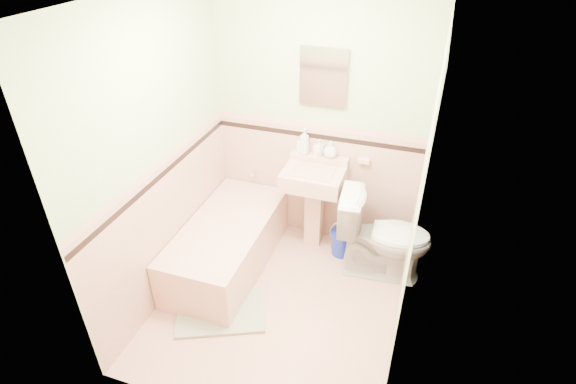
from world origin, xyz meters
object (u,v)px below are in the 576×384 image
(shoe, at_px, (204,305))
(sink, at_px, (313,209))
(soap_bottle_mid, at_px, (319,148))
(soap_bottle_left, at_px, (304,141))
(toilet, at_px, (384,236))
(bathtub, at_px, (228,245))
(soap_bottle_right, at_px, (330,149))
(medicine_cabinet, at_px, (324,77))
(bucket, at_px, (342,243))

(shoe, bearing_deg, sink, 54.80)
(soap_bottle_mid, relative_size, shoe, 1.02)
(soap_bottle_left, xyz_separation_m, toilet, (0.88, -0.36, -0.65))
(toilet, bearing_deg, shoe, 120.93)
(soap_bottle_mid, bearing_deg, sink, -86.89)
(bathtub, height_order, soap_bottle_right, soap_bottle_right)
(bathtub, relative_size, sink, 1.69)
(sink, height_order, toilet, sink)
(medicine_cabinet, relative_size, soap_bottle_right, 2.88)
(sink, relative_size, toilet, 1.05)
(soap_bottle_mid, bearing_deg, toilet, -25.90)
(medicine_cabinet, distance_m, shoe, 2.22)
(soap_bottle_right, xyz_separation_m, toilet, (0.62, -0.36, -0.60))
(sink, bearing_deg, shoe, -118.71)
(shoe, bearing_deg, toilet, 29.22)
(sink, relative_size, soap_bottle_mid, 5.31)
(sink, relative_size, shoe, 5.41)
(medicine_cabinet, bearing_deg, bucket, -36.39)
(shoe, bearing_deg, bucket, 43.08)
(soap_bottle_left, xyz_separation_m, shoe, (-0.48, -1.33, -1.01))
(sink, xyz_separation_m, soap_bottle_right, (0.10, 0.18, 0.59))
(bathtub, bearing_deg, bucket, 26.50)
(medicine_cabinet, height_order, soap_bottle_right, medicine_cabinet)
(sink, distance_m, soap_bottle_left, 0.67)
(soap_bottle_mid, bearing_deg, bucket, -32.03)
(toilet, relative_size, bucket, 3.34)
(bathtub, height_order, toilet, toilet)
(soap_bottle_left, height_order, toilet, soap_bottle_left)
(bathtub, relative_size, toilet, 1.77)
(sink, distance_m, bucket, 0.45)
(sink, distance_m, soap_bottle_mid, 0.61)
(bathtub, xyz_separation_m, bucket, (1.00, 0.50, -0.10))
(medicine_cabinet, xyz_separation_m, soap_bottle_right, (0.10, -0.03, -0.67))
(bathtub, distance_m, soap_bottle_left, 1.23)
(bucket, relative_size, shoe, 1.55)
(soap_bottle_mid, height_order, toilet, soap_bottle_mid)
(medicine_cabinet, bearing_deg, bathtub, -132.58)
(bathtub, relative_size, soap_bottle_right, 9.09)
(soap_bottle_left, bearing_deg, bathtub, -126.64)
(bathtub, xyz_separation_m, medicine_cabinet, (0.68, 0.74, 1.47))
(sink, height_order, shoe, sink)
(soap_bottle_right, bearing_deg, medicine_cabinet, 163.93)
(medicine_cabinet, distance_m, soap_bottle_mid, 0.67)
(medicine_cabinet, distance_m, bucket, 1.62)
(sink, relative_size, medicine_cabinet, 1.86)
(soap_bottle_right, height_order, bucket, soap_bottle_right)
(soap_bottle_left, bearing_deg, soap_bottle_right, 0.00)
(soap_bottle_left, distance_m, bucket, 1.08)
(soap_bottle_right, bearing_deg, soap_bottle_mid, 180.00)
(toilet, height_order, bucket, toilet)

